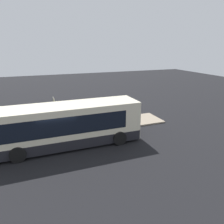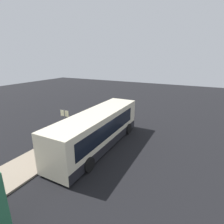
{
  "view_description": "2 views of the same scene",
  "coord_description": "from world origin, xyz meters",
  "px_view_note": "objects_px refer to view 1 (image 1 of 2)",
  "views": [
    {
      "loc": [
        -1.45,
        -14.17,
        6.85
      ],
      "look_at": [
        4.42,
        0.79,
        1.9
      ],
      "focal_mm": 35.0,
      "sensor_mm": 36.0,
      "label": 1
    },
    {
      "loc": [
        -10.43,
        -6.92,
        7.13
      ],
      "look_at": [
        4.42,
        0.79,
        1.9
      ],
      "focal_mm": 28.0,
      "sensor_mm": 36.0,
      "label": 2
    }
  ],
  "objects_px": {
    "sign_post": "(54,109)",
    "suitcase": "(125,118)",
    "trash_bin": "(33,126)",
    "passenger_boarding": "(127,114)",
    "bus_lead": "(65,126)",
    "passenger_waiting": "(70,115)"
  },
  "relations": [
    {
      "from": "suitcase",
      "to": "trash_bin",
      "type": "distance_m",
      "value": 7.94
    },
    {
      "from": "bus_lead",
      "to": "passenger_waiting",
      "type": "xyz_separation_m",
      "value": [
        1.05,
        3.82,
        -0.51
      ]
    },
    {
      "from": "trash_bin",
      "to": "passenger_boarding",
      "type": "bearing_deg",
      "value": -10.2
    },
    {
      "from": "suitcase",
      "to": "trash_bin",
      "type": "bearing_deg",
      "value": 174.02
    },
    {
      "from": "passenger_boarding",
      "to": "passenger_waiting",
      "type": "height_order",
      "value": "passenger_boarding"
    },
    {
      "from": "passenger_boarding",
      "to": "trash_bin",
      "type": "height_order",
      "value": "passenger_boarding"
    },
    {
      "from": "suitcase",
      "to": "sign_post",
      "type": "relative_size",
      "value": 0.3
    },
    {
      "from": "bus_lead",
      "to": "passenger_boarding",
      "type": "xyz_separation_m",
      "value": [
        5.77,
        2.26,
        -0.44
      ]
    },
    {
      "from": "bus_lead",
      "to": "passenger_boarding",
      "type": "bearing_deg",
      "value": 21.41
    },
    {
      "from": "sign_post",
      "to": "trash_bin",
      "type": "height_order",
      "value": "sign_post"
    },
    {
      "from": "passenger_boarding",
      "to": "trash_bin",
      "type": "relative_size",
      "value": 2.53
    },
    {
      "from": "suitcase",
      "to": "trash_bin",
      "type": "height_order",
      "value": "suitcase"
    },
    {
      "from": "bus_lead",
      "to": "trash_bin",
      "type": "distance_m",
      "value": 4.34
    },
    {
      "from": "bus_lead",
      "to": "passenger_waiting",
      "type": "bearing_deg",
      "value": 74.65
    },
    {
      "from": "sign_post",
      "to": "passenger_waiting",
      "type": "bearing_deg",
      "value": 26.74
    },
    {
      "from": "sign_post",
      "to": "suitcase",
      "type": "bearing_deg",
      "value": -2.67
    },
    {
      "from": "passenger_waiting",
      "to": "sign_post",
      "type": "height_order",
      "value": "sign_post"
    },
    {
      "from": "suitcase",
      "to": "bus_lead",
      "type": "bearing_deg",
      "value": -153.95
    },
    {
      "from": "suitcase",
      "to": "passenger_boarding",
      "type": "bearing_deg",
      "value": -95.27
    },
    {
      "from": "sign_post",
      "to": "trash_bin",
      "type": "distance_m",
      "value": 2.33
    },
    {
      "from": "bus_lead",
      "to": "suitcase",
      "type": "relative_size",
      "value": 12.78
    },
    {
      "from": "passenger_boarding",
      "to": "trash_bin",
      "type": "distance_m",
      "value": 7.99
    }
  ]
}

